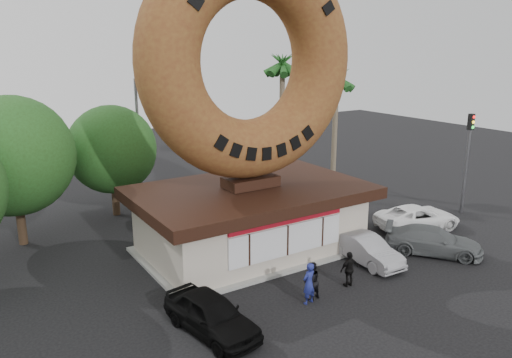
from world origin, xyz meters
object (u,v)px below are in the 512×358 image
object	(u,v)px
street_lamp	(141,136)
traffic_signal	(468,151)
person_left	(309,283)
car_black	(211,314)
car_grey	(433,241)
car_white	(418,217)
donut_shop	(251,217)
car_silver	(366,249)
giant_donut	(250,61)
person_right	(349,269)
person_center	(311,281)

from	to	relation	value
street_lamp	traffic_signal	distance (m)	19.90
person_left	car_black	bearing A→B (deg)	-13.42
person_left	car_grey	bearing A→B (deg)	173.36
street_lamp	car_white	size ratio (longest dim) A/B	1.66
donut_shop	car_grey	xyz separation A→B (m)	(7.32, -5.19, -1.10)
donut_shop	car_white	distance (m)	9.80
car_silver	person_left	bearing A→B (deg)	-159.46
giant_donut	car_white	world-z (taller)	giant_donut
person_left	car_black	world-z (taller)	person_left
person_right	car_black	bearing A→B (deg)	4.35
car_grey	car_white	world-z (taller)	car_white
person_left	person_right	distance (m)	2.38
traffic_signal	person_center	world-z (taller)	traffic_signal
donut_shop	giant_donut	distance (m)	7.48
car_black	car_grey	bearing A→B (deg)	-7.66
donut_shop	traffic_signal	distance (m)	14.30
person_left	car_black	xyz separation A→B (m)	(-4.22, 0.20, -0.14)
giant_donut	traffic_signal	world-z (taller)	giant_donut
person_left	car_black	size ratio (longest dim) A/B	0.41
donut_shop	car_silver	size ratio (longest dim) A/B	2.85
person_left	car_white	xyz separation A→B (m)	(10.34, 3.34, -0.19)
person_right	car_silver	distance (m)	2.72
donut_shop	car_black	world-z (taller)	donut_shop
donut_shop	car_black	size ratio (longest dim) A/B	2.66
person_right	car_grey	size ratio (longest dim) A/B	0.34
giant_donut	street_lamp	size ratio (longest dim) A/B	1.36
car_grey	traffic_signal	bearing A→B (deg)	-13.07
donut_shop	car_white	bearing A→B (deg)	-14.44
person_left	car_silver	size ratio (longest dim) A/B	0.44
traffic_signal	car_silver	xyz separation A→B (m)	(-10.19, -2.18, -3.22)
giant_donut	person_left	size ratio (longest dim) A/B	6.33
street_lamp	person_right	bearing A→B (deg)	-77.97
traffic_signal	car_grey	xyz separation A→B (m)	(-6.68, -3.19, -3.20)
person_right	giant_donut	bearing A→B (deg)	-71.25
person_right	car_white	world-z (taller)	person_right
person_left	car_white	size ratio (longest dim) A/B	0.36
donut_shop	person_center	world-z (taller)	donut_shop
traffic_signal	car_silver	size ratio (longest dim) A/B	1.55
traffic_signal	street_lamp	bearing A→B (deg)	142.86
street_lamp	car_black	world-z (taller)	street_lamp
street_lamp	car_grey	distance (m)	18.16
donut_shop	street_lamp	world-z (taller)	street_lamp
giant_donut	donut_shop	bearing A→B (deg)	-90.00
street_lamp	person_right	world-z (taller)	street_lamp
street_lamp	traffic_signal	size ratio (longest dim) A/B	1.32
person_right	car_white	distance (m)	8.56
street_lamp	donut_shop	bearing A→B (deg)	-79.50
donut_shop	person_left	bearing A→B (deg)	-98.93
giant_donut	car_grey	size ratio (longest dim) A/B	2.37
giant_donut	street_lamp	bearing A→B (deg)	100.51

